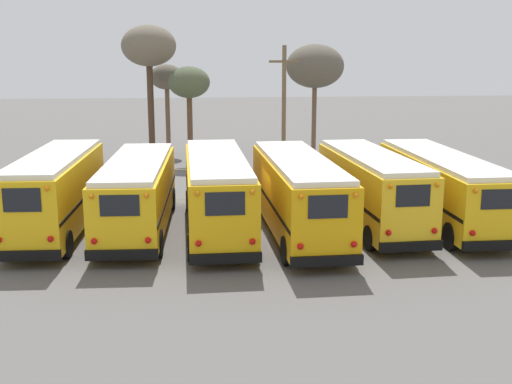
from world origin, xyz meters
name	(u,v)px	position (x,y,z in m)	size (l,w,h in m)	color
ground_plane	(256,231)	(0.00, 0.00, 0.00)	(160.00, 160.00, 0.00)	#5B5956
school_bus_0	(56,191)	(-8.24, 0.45, 1.80)	(2.72, 9.54, 3.32)	yellow
school_bus_1	(138,192)	(-4.94, 0.49, 1.67)	(2.89, 10.13, 3.04)	yellow
school_bus_2	(217,191)	(-1.65, 0.02, 1.75)	(2.69, 10.42, 3.22)	#EAAA0F
school_bus_3	(298,193)	(1.65, -0.66, 1.75)	(2.80, 10.53, 3.20)	#E5A00C
school_bus_4	(371,187)	(4.94, 0.19, 1.73)	(2.80, 9.49, 3.18)	yellow
school_bus_5	(441,185)	(8.24, 0.62, 1.66)	(2.59, 10.84, 3.01)	yellow
utility_pole	(284,109)	(2.83, 11.85, 4.08)	(1.80, 0.25, 7.76)	brown
bare_tree_0	(189,84)	(-2.76, 17.27, 5.30)	(2.77, 2.77, 6.45)	brown
bare_tree_1	(149,48)	(-5.38, 18.31, 7.64)	(3.65, 3.65, 9.15)	#473323
bare_tree_2	(167,79)	(-4.38, 21.50, 5.44)	(2.42, 2.42, 6.50)	brown
bare_tree_3	(315,67)	(6.31, 20.43, 6.33)	(4.17, 4.17, 7.93)	brown
fence_line	(243,176)	(0.00, 7.07, 0.99)	(24.54, 0.06, 1.42)	#939399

